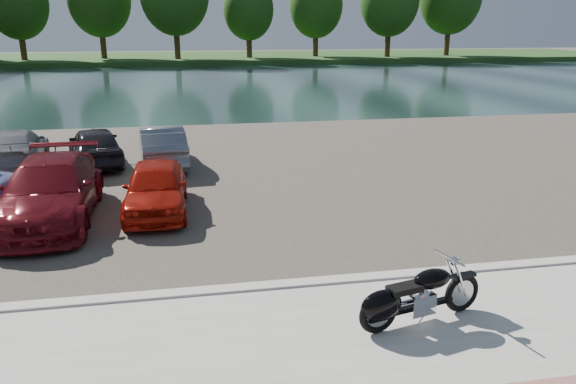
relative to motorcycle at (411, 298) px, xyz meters
name	(u,v)px	position (x,y,z in m)	size (l,w,h in m)	color
ground	(380,341)	(-0.57, -0.23, -0.56)	(200.00, 200.00, 0.00)	#595447
promenade	(404,376)	(-0.57, -1.23, -0.51)	(60.00, 6.00, 0.10)	#B1AEA7
kerb	(344,281)	(-0.57, 1.77, -0.49)	(60.00, 0.30, 0.14)	#B1AEA7
parking_lot	(270,168)	(-0.57, 10.77, -0.54)	(60.00, 18.00, 0.04)	#3C3831
river	(216,84)	(-0.57, 39.77, -0.56)	(120.00, 40.00, 0.00)	#182C2B
far_bank	(200,58)	(-0.57, 71.77, -0.26)	(120.00, 24.00, 0.60)	#1D4518
far_trees	(235,1)	(3.79, 65.56, 6.93)	(70.25, 10.68, 12.52)	#382714
motorcycle	(411,298)	(0.00, 0.00, 0.00)	(2.29, 0.92, 1.05)	black
car_3	(50,191)	(-6.71, 6.54, 0.24)	(2.13, 5.25, 1.52)	maroon
car_4	(156,187)	(-4.19, 6.73, 0.14)	(1.55, 3.86, 1.32)	#AD170B
car_7	(15,149)	(-9.03, 12.35, 0.14)	(1.86, 4.57, 1.33)	gray
car_8	(95,146)	(-6.42, 12.31, 0.15)	(1.59, 3.96, 1.35)	black
car_9	(162,146)	(-4.15, 11.83, 0.16)	(1.44, 4.13, 1.36)	slate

